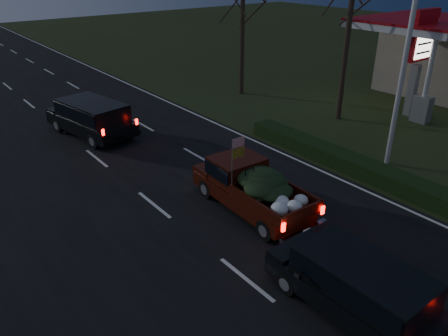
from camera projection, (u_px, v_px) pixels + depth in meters
ground at (246, 280)px, 11.80m from camera, size 120.00×120.00×0.00m
road_asphalt at (246, 279)px, 11.79m from camera, size 14.00×120.00×0.02m
hedge_row at (342, 160)px, 18.11m from camera, size 1.00×10.00×0.60m
light_pole at (410, 29)px, 16.09m from camera, size 0.50×0.90×9.16m
gas_price_pylon at (421, 46)px, 22.55m from camera, size 2.00×0.41×5.57m
gas_canopy at (425, 28)px, 24.12m from camera, size 7.10×6.10×4.88m
bare_tree_far at (243, 7)px, 25.85m from camera, size 3.60×3.60×7.00m
pickup_truck at (251, 185)px, 14.75m from camera, size 1.98×4.77×2.47m
lead_suv at (92, 115)px, 20.93m from camera, size 2.87×5.15×1.40m
rear_suv at (358, 283)px, 10.31m from camera, size 1.99×4.28×1.23m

